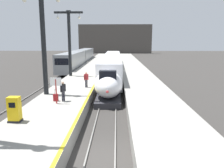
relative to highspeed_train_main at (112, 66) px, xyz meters
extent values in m
plane|color=#33302D|center=(0.00, -26.30, -1.93)|extent=(260.00, 260.00, 0.00)
cube|color=gray|center=(-4.05, -1.55, -1.41)|extent=(4.80, 110.00, 1.05)
cube|color=gray|center=(4.05, -1.55, -1.41)|extent=(4.80, 110.00, 1.05)
cube|color=yellow|center=(-1.77, -1.55, -0.88)|extent=(0.20, 107.80, 0.01)
cube|color=slate|center=(-0.75, 1.20, -1.87)|extent=(0.08, 110.00, 0.12)
cube|color=slate|center=(0.75, 1.20, -1.87)|extent=(0.08, 110.00, 0.12)
cube|color=slate|center=(-8.85, 1.20, -1.87)|extent=(0.08, 110.00, 0.12)
cube|color=slate|center=(-7.35, 1.20, -1.87)|extent=(0.08, 110.00, 0.12)
ellipsoid|color=silver|center=(0.00, -15.27, -0.10)|extent=(2.78, 5.76, 2.56)
cube|color=#28282D|center=(0.00, -15.55, -1.66)|extent=(2.46, 4.89, 0.55)
cube|color=black|center=(0.00, -16.56, 0.97)|extent=(1.59, 1.00, 0.90)
sphere|color=#F24C4C|center=(0.00, -18.06, -0.25)|extent=(0.28, 0.28, 0.28)
cube|color=silver|center=(0.00, -6.54, 0.14)|extent=(2.90, 14.00, 3.05)
cube|color=black|center=(-1.42, -6.54, 0.69)|extent=(0.04, 11.90, 0.80)
cube|color=black|center=(1.42, -6.54, 0.69)|extent=(0.04, 11.90, 0.80)
cube|color=silver|center=(0.00, -6.54, -1.13)|extent=(2.92, 13.30, 0.24)
cube|color=black|center=(0.00, -11.02, -1.65)|extent=(2.03, 2.20, 0.56)
cube|color=black|center=(0.00, -2.06, -1.65)|extent=(2.03, 2.20, 0.56)
cube|color=silver|center=(0.00, 10.06, 0.14)|extent=(2.90, 18.00, 3.05)
cube|color=black|center=(-1.42, 10.06, 0.69)|extent=(0.04, 15.84, 0.80)
cube|color=black|center=(1.42, 10.06, 0.69)|extent=(0.04, 15.84, 0.80)
cube|color=black|center=(0.00, 3.94, -1.65)|extent=(2.03, 2.20, 0.56)
cube|color=black|center=(0.00, 16.18, -1.65)|extent=(2.03, 2.20, 0.56)
cube|color=gray|center=(-8.10, 7.82, 0.22)|extent=(2.85, 18.00, 3.30)
cube|color=black|center=(-8.10, -1.14, 0.82)|extent=(2.28, 0.08, 1.10)
cube|color=black|center=(-9.49, 7.82, 0.72)|extent=(0.04, 15.30, 0.90)
cube|color=black|center=(-6.71, 7.82, 0.72)|extent=(0.04, 15.30, 0.90)
cube|color=black|center=(-8.10, 2.06, -1.67)|extent=(2.00, 2.00, 0.52)
cube|color=black|center=(-8.10, 13.58, -1.67)|extent=(2.00, 2.00, 0.52)
cube|color=gray|center=(-8.10, 26.42, 0.22)|extent=(2.85, 18.00, 3.30)
cylinder|color=black|center=(-5.90, -16.44, 3.86)|extent=(0.44, 0.44, 9.49)
sphere|color=#EFEACC|center=(-7.40, -16.44, 7.65)|extent=(0.36, 0.36, 0.36)
sphere|color=#EFEACC|center=(-4.40, -16.44, 7.65)|extent=(0.36, 0.36, 0.36)
cylinder|color=black|center=(-5.90, -4.97, 3.68)|extent=(0.44, 0.44, 9.13)
cylinder|color=black|center=(-5.90, -4.97, 8.09)|extent=(0.68, 0.68, 0.30)
cube|color=black|center=(-5.90, -4.97, 7.99)|extent=(4.00, 0.24, 0.28)
cylinder|color=black|center=(-7.40, -4.97, 7.64)|extent=(0.03, 0.03, 0.60)
sphere|color=#EFEACC|center=(-7.40, -4.97, 7.29)|extent=(0.36, 0.36, 0.36)
cylinder|color=black|center=(-4.40, -4.97, 7.64)|extent=(0.03, 0.03, 0.60)
sphere|color=#EFEACC|center=(-4.40, -4.97, 7.29)|extent=(0.36, 0.36, 0.36)
cylinder|color=#23232D|center=(-3.60, -18.94, -0.46)|extent=(0.13, 0.13, 0.85)
cylinder|color=#23232D|center=(-3.71, -19.08, -0.46)|extent=(0.13, 0.13, 0.85)
cube|color=black|center=(-3.65, -19.01, 0.28)|extent=(0.41, 0.43, 0.62)
cylinder|color=black|center=(-3.50, -18.82, 0.23)|extent=(0.09, 0.09, 0.58)
cylinder|color=black|center=(-3.80, -19.20, 0.23)|extent=(0.09, 0.09, 0.58)
sphere|color=tan|center=(-3.65, -19.01, 0.70)|extent=(0.22, 0.22, 0.22)
cylinder|color=#23232D|center=(-2.43, -13.15, -0.46)|extent=(0.13, 0.13, 0.85)
cylinder|color=#23232D|center=(-2.56, -13.26, -0.46)|extent=(0.13, 0.13, 0.85)
cube|color=maroon|center=(-2.49, -13.20, 0.28)|extent=(0.43, 0.41, 0.62)
cylinder|color=maroon|center=(-2.31, -13.05, 0.23)|extent=(0.09, 0.09, 0.58)
cylinder|color=maroon|center=(-2.68, -13.36, 0.23)|extent=(0.09, 0.09, 0.58)
sphere|color=tan|center=(-2.49, -13.20, 0.70)|extent=(0.22, 0.22, 0.22)
cube|color=maroon|center=(-4.31, -18.96, -0.58)|extent=(0.40, 0.22, 0.60)
cylinder|color=#262628|center=(-4.41, -18.96, -0.10)|extent=(0.02, 0.02, 0.36)
cylinder|color=#262628|center=(-4.21, -18.96, -0.10)|extent=(0.02, 0.02, 0.36)
cube|color=#262628|center=(-4.31, -18.96, 0.09)|extent=(0.22, 0.03, 0.02)
cube|color=yellow|center=(-5.55, -23.90, -0.08)|extent=(0.70, 0.56, 1.60)
cube|color=black|center=(-5.55, -24.18, 0.27)|extent=(0.40, 0.02, 0.32)
cube|color=black|center=(-5.55, -23.90, -0.82)|extent=(0.76, 0.62, 0.12)
cylinder|color=maroon|center=(-4.04, -19.71, 0.12)|extent=(0.10, 0.10, 2.00)
cube|color=white|center=(-4.04, -19.71, 0.92)|extent=(0.90, 0.06, 0.64)
cube|color=#4C4742|center=(0.00, 75.70, 5.07)|extent=(36.00, 2.00, 14.00)
camera|label=1|loc=(0.81, -37.16, 4.10)|focal=35.95mm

